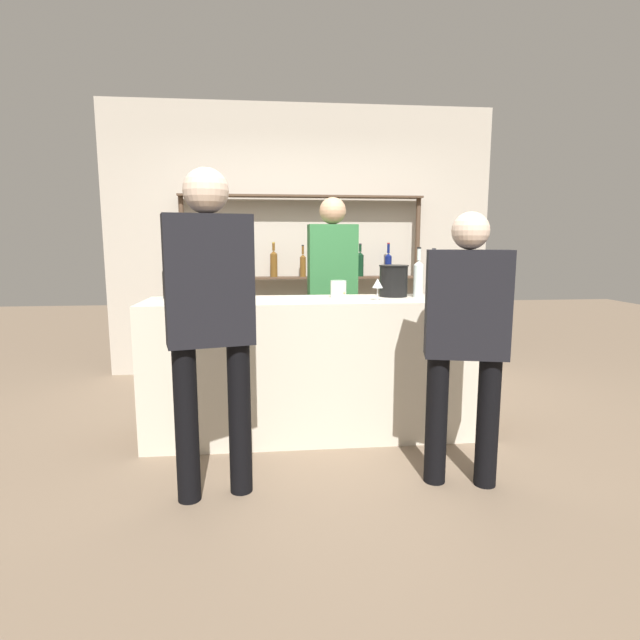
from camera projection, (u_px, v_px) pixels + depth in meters
name	position (u px, v px, depth m)	size (l,w,h in m)	color
ground_plane	(320.00, 433.00, 3.68)	(16.00, 16.00, 0.00)	#7A6651
bar_counter	(320.00, 367.00, 3.60)	(2.45, 0.60, 0.99)	beige
back_wall	(302.00, 242.00, 5.33)	(4.05, 0.12, 2.80)	#B2A899
back_shelf	(303.00, 257.00, 5.18)	(2.49, 0.18, 1.87)	#4C3828
counter_bottle_0	(169.00, 281.00, 3.57)	(0.09, 0.09, 0.33)	black
counter_bottle_1	(418.00, 278.00, 3.64)	(0.07, 0.07, 0.36)	silver
counter_bottle_2	(433.00, 277.00, 3.78)	(0.08, 0.08, 0.35)	black
wine_glass	(378.00, 284.00, 3.43)	(0.07, 0.07, 0.15)	silver
ice_bucket	(394.00, 281.00, 3.69)	(0.22, 0.22, 0.23)	black
cork_jar	(338.00, 289.00, 3.61)	(0.12, 0.12, 0.13)	silver
customer_left	(210.00, 309.00, 2.62)	(0.48, 0.30, 1.77)	black
customer_right	(466.00, 331.00, 2.78)	(0.48, 0.30, 1.56)	black
server_behind_counter	(332.00, 280.00, 4.45)	(0.44, 0.23, 1.78)	black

